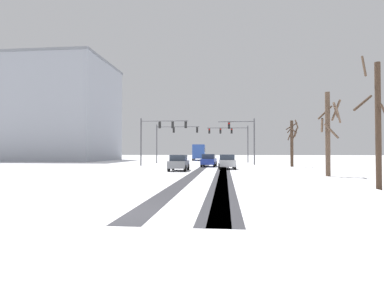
% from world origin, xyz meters
% --- Properties ---
extents(ground_plane, '(300.00, 300.00, 0.00)m').
position_xyz_m(ground_plane, '(0.00, 0.00, 0.00)').
color(ground_plane, white).
extents(wheel_track_left_lane, '(0.96, 39.56, 0.01)m').
position_xyz_m(wheel_track_left_lane, '(0.99, 17.98, 0.00)').
color(wheel_track_left_lane, '#38383D').
rests_on(wheel_track_left_lane, ground).
extents(wheel_track_right_lane, '(1.01, 39.56, 0.01)m').
position_xyz_m(wheel_track_right_lane, '(3.34, 17.98, 0.00)').
color(wheel_track_right_lane, '#38383D').
rests_on(wheel_track_right_lane, ground).
extents(wheel_track_center, '(1.03, 39.56, 0.01)m').
position_xyz_m(wheel_track_center, '(3.68, 17.98, 0.00)').
color(wheel_track_center, '#38383D').
rests_on(wheel_track_center, ground).
extents(sidewalk_kerb_right, '(4.00, 39.56, 0.12)m').
position_xyz_m(sidewalk_kerb_right, '(9.12, 16.18, 0.06)').
color(sidewalk_kerb_right, white).
rests_on(sidewalk_kerb_right, ground).
extents(traffic_signal_far_right, '(7.21, 0.88, 6.50)m').
position_xyz_m(traffic_signal_far_right, '(4.84, 45.71, 4.83)').
color(traffic_signal_far_right, '#47474C').
rests_on(traffic_signal_far_right, ground).
extents(traffic_signal_far_left, '(7.24, 0.76, 6.50)m').
position_xyz_m(traffic_signal_far_left, '(-5.19, 42.13, 4.69)').
color(traffic_signal_far_left, '#47474C').
rests_on(traffic_signal_far_left, ground).
extents(traffic_signal_near_left, '(6.57, 0.43, 6.50)m').
position_xyz_m(traffic_signal_near_left, '(-5.11, 32.02, 4.81)').
color(traffic_signal_near_left, '#47474C').
rests_on(traffic_signal_near_left, ground).
extents(traffic_signal_near_right, '(5.03, 0.38, 6.50)m').
position_xyz_m(traffic_signal_near_right, '(6.39, 33.95, 4.36)').
color(traffic_signal_near_right, '#47474C').
rests_on(traffic_signal_near_right, ground).
extents(car_blue_lead, '(2.00, 4.19, 1.62)m').
position_xyz_m(car_blue_lead, '(1.62, 30.43, 0.82)').
color(car_blue_lead, '#233899').
rests_on(car_blue_lead, ground).
extents(car_silver_second, '(1.98, 4.17, 1.62)m').
position_xyz_m(car_silver_second, '(3.90, 25.42, 0.82)').
color(car_silver_second, '#B7BABF').
rests_on(car_silver_second, ground).
extents(car_grey_third, '(1.84, 4.10, 1.62)m').
position_xyz_m(car_grey_third, '(-0.98, 21.62, 0.82)').
color(car_grey_third, slate).
rests_on(car_grey_third, ground).
extents(bus_oncoming, '(3.07, 11.11, 3.38)m').
position_xyz_m(bus_oncoming, '(-1.95, 59.05, 1.99)').
color(bus_oncoming, '#284793').
rests_on(bus_oncoming, ground).
extents(bare_tree_sidewalk_near, '(2.13, 2.12, 7.06)m').
position_xyz_m(bare_tree_sidewalk_near, '(11.34, 6.81, 3.48)').
color(bare_tree_sidewalk_near, '#423023').
rests_on(bare_tree_sidewalk_near, ground).
extents(bare_tree_sidewalk_mid, '(1.79, 1.97, 6.71)m').
position_xyz_m(bare_tree_sidewalk_mid, '(11.89, 15.99, 3.66)').
color(bare_tree_sidewalk_mid, brown).
rests_on(bare_tree_sidewalk_mid, ground).
extents(bare_tree_sidewalk_far, '(1.56, 1.85, 5.98)m').
position_xyz_m(bare_tree_sidewalk_far, '(12.33, 31.68, 3.31)').
color(bare_tree_sidewalk_far, '#423023').
rests_on(bare_tree_sidewalk_far, ground).
extents(office_building_far_left_block, '(26.39, 19.79, 21.01)m').
position_xyz_m(office_building_far_left_block, '(-34.10, 53.96, 10.51)').
color(office_building_far_left_block, '#9399A3').
rests_on(office_building_far_left_block, ground).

